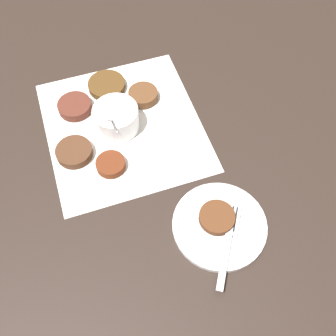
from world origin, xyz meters
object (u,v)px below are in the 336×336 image
sauce_bowl (116,118)px  serving_plate (220,225)px  fritter_on_plate (217,217)px  fork (229,235)px

sauce_bowl → serving_plate: bearing=33.1°
sauce_bowl → fritter_on_plate: (0.25, 0.16, -0.00)m
sauce_bowl → fritter_on_plate: bearing=33.3°
sauce_bowl → serving_plate: sauce_bowl is taller
sauce_bowl → serving_plate: (0.26, 0.17, -0.02)m
serving_plate → fork: 0.03m
fritter_on_plate → fork: bearing=22.8°
fritter_on_plate → fork: (0.03, 0.01, -0.00)m
sauce_bowl → serving_plate: size_ratio=0.63×
sauce_bowl → fork: bearing=32.1°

